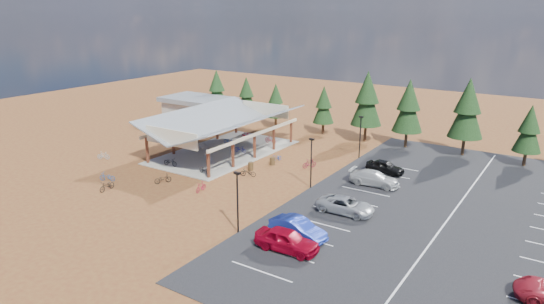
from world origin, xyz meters
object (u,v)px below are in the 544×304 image
(bike_1, at_px, (201,146))
(bike_8, at_px, (107,186))
(trash_bin_1, at_px, (272,161))
(bike_6, at_px, (240,149))
(bike_2, at_px, (229,141))
(bike_4, at_px, (205,170))
(bike_5, at_px, (208,156))
(car_3, at_px, (374,178))
(outbuilding, at_px, (198,109))
(car_0, at_px, (287,240))
(car_2, at_px, (346,205))
(bike_10, at_px, (107,177))
(bike_16, at_px, (248,173))
(bike_15, at_px, (309,163))
(bike_7, at_px, (271,139))
(car_1, at_px, (298,229))
(car_4, at_px, (385,167))
(trash_bin_0, at_px, (251,166))
(bike_pavilion, at_px, (224,122))
(bike_9, at_px, (103,155))
(lamp_post_0, at_px, (237,198))
(bike_3, at_px, (246,135))
(bike_11, at_px, (201,187))
(lamp_post_1, at_px, (311,160))
(bike_14, at_px, (277,158))
(lamp_post_2, at_px, (360,134))

(bike_1, height_order, bike_8, bike_1)
(trash_bin_1, height_order, bike_6, bike_6)
(bike_2, distance_m, bike_4, 11.96)
(bike_5, relative_size, car_3, 0.37)
(outbuilding, relative_size, bike_5, 5.92)
(bike_1, height_order, car_0, car_0)
(bike_1, distance_m, car_2, 24.66)
(bike_10, xyz_separation_m, bike_16, (11.45, 9.16, -0.00))
(trash_bin_1, xyz_separation_m, bike_15, (4.08, 1.38, 0.07))
(bike_5, xyz_separation_m, bike_7, (1.88, 10.43, 0.00))
(bike_2, relative_size, car_0, 0.36)
(outbuilding, xyz_separation_m, bike_15, (25.82, -10.54, -1.51))
(car_1, bearing_deg, car_4, 8.98)
(trash_bin_0, height_order, bike_2, bike_2)
(outbuilding, height_order, car_0, outbuilding)
(bike_7, height_order, bike_15, bike_7)
(bike_pavilion, height_order, bike_10, bike_pavilion)
(trash_bin_1, bearing_deg, bike_9, -152.73)
(trash_bin_1, bearing_deg, lamp_post_0, -65.70)
(bike_3, distance_m, bike_11, 20.04)
(trash_bin_0, xyz_separation_m, bike_15, (5.08, 4.25, 0.07))
(lamp_post_1, distance_m, bike_4, 12.07)
(bike_3, bearing_deg, outbuilding, 73.05)
(bike_6, relative_size, bike_15, 0.99)
(bike_2, bearing_deg, outbuilding, 56.71)
(bike_pavilion, distance_m, bike_14, 8.22)
(bike_10, xyz_separation_m, car_4, (23.30, 18.22, 0.29))
(bike_2, xyz_separation_m, bike_6, (3.44, -2.22, -0.01))
(bike_6, xyz_separation_m, car_2, (18.75, -9.54, 0.19))
(outbuilding, height_order, bike_15, outbuilding)
(trash_bin_1, distance_m, bike_2, 10.14)
(lamp_post_1, height_order, car_3, lamp_post_1)
(bike_11, xyz_separation_m, bike_14, (0.97, 12.22, -0.06))
(trash_bin_0, bearing_deg, bike_7, 111.81)
(car_0, relative_size, car_4, 1.19)
(bike_4, bearing_deg, bike_6, 23.35)
(bike_7, height_order, bike_16, bike_7)
(bike_16, height_order, car_2, car_2)
(car_0, bearing_deg, car_1, 6.93)
(outbuilding, xyz_separation_m, bike_6, (15.83, -10.22, -1.48))
(lamp_post_0, height_order, lamp_post_2, same)
(outbuilding, bearing_deg, lamp_post_2, -7.85)
(lamp_post_2, distance_m, bike_9, 30.64)
(bike_2, bearing_deg, bike_8, -179.94)
(bike_2, bearing_deg, bike_pavilion, -152.24)
(lamp_post_0, relative_size, bike_7, 2.76)
(bike_6, distance_m, bike_7, 5.62)
(outbuilding, xyz_separation_m, bike_1, (11.13, -12.10, -1.39))
(lamp_post_2, xyz_separation_m, bike_8, (-16.44, -23.68, -2.48))
(bike_8, distance_m, car_2, 23.39)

